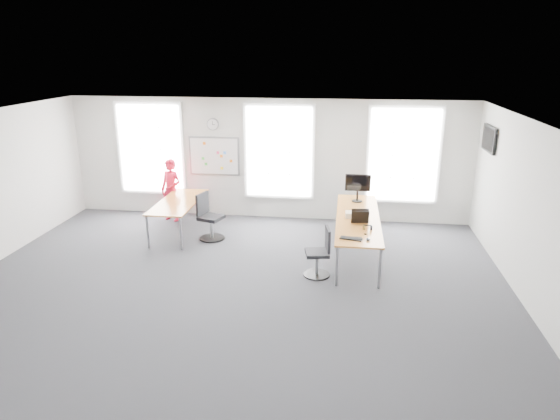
# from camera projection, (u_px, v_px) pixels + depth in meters

# --- Properties ---
(floor) EXTENTS (10.00, 10.00, 0.00)m
(floor) POSITION_uv_depth(u_px,v_px,m) (234.00, 286.00, 9.10)
(floor) COLOR #27262B
(floor) RESTS_ON ground
(ceiling) EXTENTS (10.00, 10.00, 0.00)m
(ceiling) POSITION_uv_depth(u_px,v_px,m) (229.00, 120.00, 8.18)
(ceiling) COLOR silver
(ceiling) RESTS_ON ground
(wall_back) EXTENTS (10.00, 0.00, 10.00)m
(wall_back) POSITION_uv_depth(u_px,v_px,m) (267.00, 159.00, 12.41)
(wall_back) COLOR silver
(wall_back) RESTS_ON ground
(wall_front) EXTENTS (10.00, 0.00, 10.00)m
(wall_front) POSITION_uv_depth(u_px,v_px,m) (140.00, 330.00, 4.86)
(wall_front) COLOR silver
(wall_front) RESTS_ON ground
(wall_right) EXTENTS (0.00, 10.00, 10.00)m
(wall_right) POSITION_uv_depth(u_px,v_px,m) (536.00, 220.00, 8.01)
(wall_right) COLOR silver
(wall_right) RESTS_ON ground
(window_left) EXTENTS (1.60, 0.06, 2.20)m
(window_left) POSITION_uv_depth(u_px,v_px,m) (151.00, 149.00, 12.70)
(window_left) COLOR silver
(window_left) RESTS_ON wall_back
(window_mid) EXTENTS (1.60, 0.06, 2.20)m
(window_mid) POSITION_uv_depth(u_px,v_px,m) (279.00, 152.00, 12.28)
(window_mid) COLOR silver
(window_mid) RESTS_ON wall_back
(window_right) EXTENTS (1.60, 0.06, 2.20)m
(window_right) POSITION_uv_depth(u_px,v_px,m) (403.00, 155.00, 11.91)
(window_right) COLOR silver
(window_right) RESTS_ON wall_back
(desk_right) EXTENTS (0.88, 3.31, 0.81)m
(desk_right) POSITION_uv_depth(u_px,v_px,m) (358.00, 219.00, 10.33)
(desk_right) COLOR #D6853F
(desk_right) RESTS_ON ground
(desk_left) EXTENTS (0.86, 2.14, 0.78)m
(desk_left) POSITION_uv_depth(u_px,v_px,m) (178.00, 204.00, 11.50)
(desk_left) COLOR #D6853F
(desk_left) RESTS_ON ground
(chair_right) EXTENTS (0.51, 0.51, 0.95)m
(chair_right) POSITION_uv_depth(u_px,v_px,m) (320.00, 255.00, 9.40)
(chair_right) COLOR black
(chair_right) RESTS_ON ground
(chair_left) EXTENTS (0.60, 0.60, 1.06)m
(chair_left) POSITION_uv_depth(u_px,v_px,m) (209.00, 219.00, 11.24)
(chair_left) COLOR black
(chair_left) RESTS_ON ground
(person) EXTENTS (0.66, 0.53, 1.55)m
(person) POSITION_uv_depth(u_px,v_px,m) (171.00, 190.00, 12.39)
(person) COLOR red
(person) RESTS_ON ground
(whiteboard) EXTENTS (1.20, 0.03, 0.90)m
(whiteboard) POSITION_uv_depth(u_px,v_px,m) (214.00, 156.00, 12.54)
(whiteboard) COLOR white
(whiteboard) RESTS_ON wall_back
(wall_clock) EXTENTS (0.30, 0.04, 0.30)m
(wall_clock) POSITION_uv_depth(u_px,v_px,m) (213.00, 124.00, 12.29)
(wall_clock) COLOR gray
(wall_clock) RESTS_ON wall_back
(tv) EXTENTS (0.06, 0.90, 0.55)m
(tv) POSITION_uv_depth(u_px,v_px,m) (489.00, 139.00, 10.60)
(tv) COLOR black
(tv) RESTS_ON wall_right
(keyboard) EXTENTS (0.43, 0.24, 0.02)m
(keyboard) POSITION_uv_depth(u_px,v_px,m) (351.00, 239.00, 9.11)
(keyboard) COLOR black
(keyboard) RESTS_ON desk_right
(mouse) EXTENTS (0.10, 0.13, 0.04)m
(mouse) POSITION_uv_depth(u_px,v_px,m) (368.00, 239.00, 9.04)
(mouse) COLOR black
(mouse) RESTS_ON desk_right
(lens_cap) EXTENTS (0.07, 0.07, 0.01)m
(lens_cap) POSITION_uv_depth(u_px,v_px,m) (365.00, 234.00, 9.35)
(lens_cap) COLOR black
(lens_cap) RESTS_ON desk_right
(headphones) EXTENTS (0.18, 0.09, 0.10)m
(headphones) POSITION_uv_depth(u_px,v_px,m) (367.00, 228.00, 9.56)
(headphones) COLOR black
(headphones) RESTS_ON desk_right
(laptop_sleeve) EXTENTS (0.35, 0.22, 0.28)m
(laptop_sleeve) POSITION_uv_depth(u_px,v_px,m) (360.00, 217.00, 9.90)
(laptop_sleeve) COLOR black
(laptop_sleeve) RESTS_ON desk_right
(paper_stack) EXTENTS (0.34, 0.26, 0.11)m
(paper_stack) POSITION_uv_depth(u_px,v_px,m) (353.00, 215.00, 10.28)
(paper_stack) COLOR #F6E3C0
(paper_stack) RESTS_ON desk_right
(monitor) EXTENTS (0.57, 0.23, 0.64)m
(monitor) POSITION_uv_depth(u_px,v_px,m) (358.00, 185.00, 11.23)
(monitor) COLOR black
(monitor) RESTS_ON desk_right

